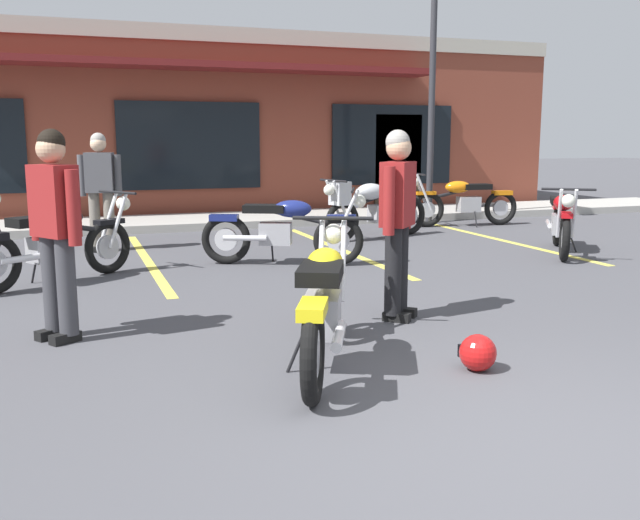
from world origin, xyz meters
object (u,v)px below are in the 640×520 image
object	(u,v)px
motorcycle_green_cafe_racer	(463,201)
person_by_back_row	(55,222)
parking_lot_lamp_post	(436,55)
person_in_shorts_foreground	(398,213)
motorcycle_black_cruiser	(56,242)
motorcycle_cream_vintage	(372,206)
person_in_black_shirt	(100,185)
motorcycle_silver_naked	(284,229)
helmet_on_pavement	(478,353)
motorcycle_blue_standard	(561,221)
motorcycle_foreground_classic	(324,302)

from	to	relation	value
motorcycle_green_cafe_racer	person_by_back_row	world-z (taller)	person_by_back_row
parking_lot_lamp_post	person_in_shorts_foreground	bearing A→B (deg)	-120.92
motorcycle_black_cruiser	motorcycle_cream_vintage	distance (m)	5.16
person_in_black_shirt	parking_lot_lamp_post	distance (m)	6.54
person_in_shorts_foreground	person_by_back_row	size ratio (longest dim) A/B	1.00
motorcycle_silver_naked	person_in_black_shirt	bearing A→B (deg)	137.69
motorcycle_green_cafe_racer	helmet_on_pavement	size ratio (longest dim) A/B	8.10
motorcycle_blue_standard	motorcycle_cream_vintage	xyz separation A→B (m)	(-1.90, 2.22, 0.07)
person_in_shorts_foreground	motorcycle_green_cafe_racer	bearing A→B (deg)	54.34
person_by_back_row	helmet_on_pavement	distance (m)	3.37
motorcycle_green_cafe_racer	person_in_shorts_foreground	xyz separation A→B (m)	(-4.09, -5.71, 0.49)
motorcycle_silver_naked	motorcycle_green_cafe_racer	world-z (taller)	same
motorcycle_green_cafe_racer	person_in_shorts_foreground	world-z (taller)	person_in_shorts_foreground
motorcycle_blue_standard	person_in_shorts_foreground	world-z (taller)	person_in_shorts_foreground
motorcycle_silver_naked	helmet_on_pavement	distance (m)	4.47
motorcycle_silver_naked	motorcycle_blue_standard	xyz separation A→B (m)	(3.92, -0.42, 0.00)
motorcycle_blue_standard	person_by_back_row	bearing A→B (deg)	-161.23
motorcycle_foreground_classic	motorcycle_green_cafe_racer	world-z (taller)	same
person_by_back_row	parking_lot_lamp_post	size ratio (longest dim) A/B	0.35
person_in_shorts_foreground	motorcycle_foreground_classic	bearing A→B (deg)	-135.75
helmet_on_pavement	motorcycle_foreground_classic	bearing A→B (deg)	154.35
motorcycle_silver_naked	parking_lot_lamp_post	size ratio (longest dim) A/B	0.42
motorcycle_black_cruiser	motorcycle_cream_vintage	world-z (taller)	same
person_in_black_shirt	helmet_on_pavement	xyz separation A→B (m)	(2.19, -6.38, -0.82)
motorcycle_cream_vintage	person_by_back_row	world-z (taller)	person_by_back_row
person_by_back_row	motorcycle_blue_standard	bearing A→B (deg)	18.77
motorcycle_cream_vintage	parking_lot_lamp_post	world-z (taller)	parking_lot_lamp_post
motorcycle_cream_vintage	person_in_shorts_foreground	size ratio (longest dim) A/B	1.23
person_in_black_shirt	person_by_back_row	xyz separation A→B (m)	(-0.54, -4.59, 0.00)
person_by_back_row	motorcycle_foreground_classic	bearing A→B (deg)	-36.96
motorcycle_green_cafe_racer	motorcycle_cream_vintage	world-z (taller)	same
motorcycle_green_cafe_racer	person_in_black_shirt	bearing A→B (deg)	-172.62
motorcycle_silver_naked	motorcycle_cream_vintage	bearing A→B (deg)	41.73
parking_lot_lamp_post	motorcycle_silver_naked	bearing A→B (deg)	-139.87
motorcycle_blue_standard	person_by_back_row	size ratio (longest dim) A/B	1.09
motorcycle_blue_standard	person_in_shorts_foreground	bearing A→B (deg)	-146.07
person_in_black_shirt	helmet_on_pavement	world-z (taller)	person_in_black_shirt
motorcycle_foreground_classic	motorcycle_silver_naked	bearing A→B (deg)	77.31
motorcycle_silver_naked	motorcycle_green_cafe_racer	bearing A→B (deg)	32.89
person_in_black_shirt	person_by_back_row	size ratio (longest dim) A/B	1.00
motorcycle_foreground_classic	person_in_black_shirt	world-z (taller)	person_in_black_shirt
motorcycle_blue_standard	motorcycle_green_cafe_racer	bearing A→B (deg)	83.95
motorcycle_cream_vintage	parking_lot_lamp_post	xyz separation A→B (m)	(1.89, 1.49, 2.56)
motorcycle_cream_vintage	helmet_on_pavement	size ratio (longest dim) A/B	7.91
motorcycle_blue_standard	parking_lot_lamp_post	world-z (taller)	parking_lot_lamp_post
motorcycle_green_cafe_racer	person_by_back_row	xyz separation A→B (m)	(-6.92, -5.42, 0.49)
motorcycle_green_cafe_racer	parking_lot_lamp_post	size ratio (longest dim) A/B	0.44
motorcycle_blue_standard	motorcycle_green_cafe_racer	size ratio (longest dim) A/B	0.87
motorcycle_blue_standard	motorcycle_foreground_classic	bearing A→B (deg)	-143.53
motorcycle_black_cruiser	helmet_on_pavement	xyz separation A→B (m)	(2.79, -4.20, -0.33)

